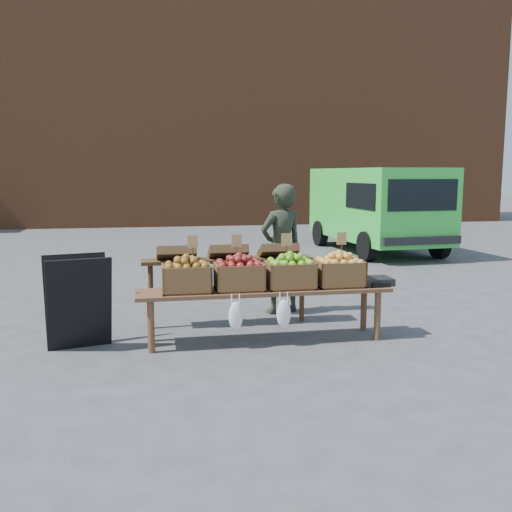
{
  "coord_description": "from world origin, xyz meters",
  "views": [
    {
      "loc": [
        -0.89,
        -6.25,
        1.79
      ],
      "look_at": [
        0.29,
        0.08,
        0.85
      ],
      "focal_mm": 40.0,
      "sensor_mm": 36.0,
      "label": 1
    }
  ],
  "objects": [
    {
      "name": "crate_green_apples",
      "position": [
        1.12,
        -0.42,
        0.71
      ],
      "size": [
        0.5,
        0.4,
        0.28
      ],
      "primitive_type": null,
      "color": "gold",
      "rests_on": "display_bench"
    },
    {
      "name": "ground",
      "position": [
        0.0,
        0.0,
        0.0
      ],
      "size": [
        80.0,
        80.0,
        0.0
      ],
      "primitive_type": "plane",
      "color": "#474749"
    },
    {
      "name": "brick_building",
      "position": [
        0.0,
        15.0,
        5.0
      ],
      "size": [
        24.0,
        4.0,
        10.0
      ],
      "primitive_type": "cube",
      "color": "brown",
      "rests_on": "ground"
    },
    {
      "name": "crate_golden_apples",
      "position": [
        -0.53,
        -0.42,
        0.71
      ],
      "size": [
        0.5,
        0.4,
        0.28
      ],
      "primitive_type": null,
      "color": "#8F5C18",
      "rests_on": "display_bench"
    },
    {
      "name": "delivery_van",
      "position": [
        4.19,
        6.02,
        0.95
      ],
      "size": [
        2.22,
        4.35,
        1.89
      ],
      "primitive_type": null,
      "rotation": [
        0.0,
        0.0,
        0.07
      ],
      "color": "green",
      "rests_on": "ground"
    },
    {
      "name": "vendor",
      "position": [
        0.76,
        0.78,
        0.83
      ],
      "size": [
        0.7,
        0.58,
        1.66
      ],
      "primitive_type": "imported",
      "rotation": [
        0.0,
        0.0,
        3.49
      ],
      "color": "#262C20",
      "rests_on": "ground"
    },
    {
      "name": "crate_red_apples",
      "position": [
        0.57,
        -0.42,
        0.71
      ],
      "size": [
        0.5,
        0.4,
        0.28
      ],
      "primitive_type": null,
      "color": "#508C18",
      "rests_on": "display_bench"
    },
    {
      "name": "back_table",
      "position": [
        0.0,
        0.3,
        0.52
      ],
      "size": [
        2.1,
        0.44,
        1.04
      ],
      "primitive_type": null,
      "color": "#3F2A17",
      "rests_on": "ground"
    },
    {
      "name": "weighing_scale",
      "position": [
        1.54,
        -0.42,
        0.61
      ],
      "size": [
        0.34,
        0.3,
        0.08
      ],
      "primitive_type": "cube",
      "color": "black",
      "rests_on": "display_bench"
    },
    {
      "name": "chalkboard_sign",
      "position": [
        -1.64,
        -0.29,
        0.48
      ],
      "size": [
        0.7,
        0.49,
        0.97
      ],
      "primitive_type": null,
      "rotation": [
        0.0,
        0.0,
        0.24
      ],
      "color": "black",
      "rests_on": "ground"
    },
    {
      "name": "display_bench",
      "position": [
        0.29,
        -0.42,
        0.28
      ],
      "size": [
        2.7,
        0.56,
        0.57
      ],
      "primitive_type": null,
      "color": "brown",
      "rests_on": "ground"
    },
    {
      "name": "crate_russet_pears",
      "position": [
        0.02,
        -0.42,
        0.71
      ],
      "size": [
        0.5,
        0.4,
        0.28
      ],
      "primitive_type": null,
      "color": "#680610",
      "rests_on": "display_bench"
    }
  ]
}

